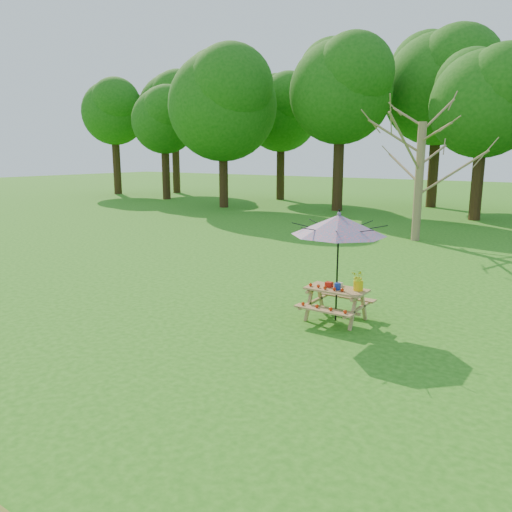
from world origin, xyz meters
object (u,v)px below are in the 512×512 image
Objects in this scene: picnic_table at (336,305)px; patio_umbrella at (339,225)px; flower_bucket at (358,279)px; bare_tree at (426,70)px.

patio_umbrella is (0.00, 0.00, 1.62)m from picnic_table.
picnic_table is at bearing -95.19° from patio_umbrella.
picnic_table is 0.71m from flower_bucket.
bare_tree reaches higher than patio_umbrella.
flower_bucket is at bearing 15.23° from picnic_table.
bare_tree is 12.08m from picnic_table.
picnic_table is 1.62m from patio_umbrella.
picnic_table is (1.63, -10.38, -5.95)m from bare_tree.
bare_tree is at bearing 98.95° from patio_umbrella.
flower_bucket reaches higher than picnic_table.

